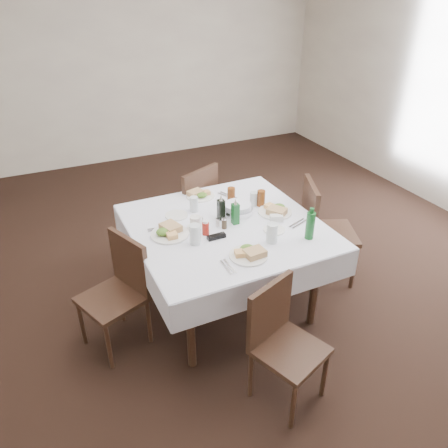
% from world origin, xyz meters
% --- Properties ---
extents(ground_plane, '(7.00, 7.00, 0.00)m').
position_xyz_m(ground_plane, '(0.00, 0.00, 0.00)').
color(ground_plane, black).
extents(room_shell, '(6.04, 7.04, 2.80)m').
position_xyz_m(room_shell, '(0.00, 0.00, 1.71)').
color(room_shell, '#BCAFA0').
rests_on(room_shell, ground).
extents(dining_table, '(1.42, 1.42, 0.76)m').
position_xyz_m(dining_table, '(-0.08, -0.18, 0.69)').
color(dining_table, '#331A11').
rests_on(dining_table, ground).
extents(chair_north, '(0.58, 0.58, 0.92)m').
position_xyz_m(chair_north, '(-0.04, 0.65, 0.53)').
color(chair_north, '#331A11').
rests_on(chair_north, ground).
extents(chair_south, '(0.50, 0.50, 0.82)m').
position_xyz_m(chair_south, '(-0.15, -1.12, 0.47)').
color(chair_south, '#331A11').
rests_on(chair_south, ground).
extents(chair_east, '(0.57, 0.57, 0.93)m').
position_xyz_m(chair_east, '(0.83, -0.17, 0.53)').
color(chair_east, '#331A11').
rests_on(chair_east, ground).
extents(chair_west, '(0.52, 0.52, 0.85)m').
position_xyz_m(chair_west, '(-0.94, -0.22, 0.49)').
color(chair_west, '#331A11').
rests_on(chair_west, ground).
extents(meal_north, '(0.24, 0.24, 0.05)m').
position_xyz_m(meal_north, '(-0.08, 0.36, 0.78)').
color(meal_north, white).
rests_on(meal_north, dining_table).
extents(meal_south, '(0.26, 0.26, 0.06)m').
position_xyz_m(meal_south, '(-0.12, -0.63, 0.78)').
color(meal_south, white).
rests_on(meal_south, dining_table).
extents(meal_east, '(0.27, 0.27, 0.06)m').
position_xyz_m(meal_east, '(0.36, -0.17, 0.79)').
color(meal_east, white).
rests_on(meal_east, dining_table).
extents(meal_west, '(0.28, 0.28, 0.06)m').
position_xyz_m(meal_west, '(-0.52, -0.13, 0.79)').
color(meal_west, white).
rests_on(meal_west, dining_table).
extents(side_plate_a, '(0.18, 0.18, 0.01)m').
position_xyz_m(side_plate_a, '(-0.38, 0.12, 0.77)').
color(side_plate_a, white).
rests_on(side_plate_a, dining_table).
extents(side_plate_b, '(0.16, 0.16, 0.01)m').
position_xyz_m(side_plate_b, '(0.21, -0.41, 0.77)').
color(side_plate_b, white).
rests_on(side_plate_b, dining_table).
extents(water_n, '(0.07, 0.07, 0.13)m').
position_xyz_m(water_n, '(-0.22, 0.14, 0.82)').
color(water_n, silver).
rests_on(water_n, dining_table).
extents(water_s, '(0.08, 0.08, 0.15)m').
position_xyz_m(water_s, '(0.11, -0.53, 0.83)').
color(water_s, silver).
rests_on(water_s, dining_table).
extents(water_e, '(0.06, 0.06, 0.12)m').
position_xyz_m(water_e, '(0.27, 0.03, 0.82)').
color(water_e, silver).
rests_on(water_e, dining_table).
extents(water_w, '(0.08, 0.08, 0.15)m').
position_xyz_m(water_w, '(-0.39, -0.32, 0.84)').
color(water_w, silver).
rests_on(water_w, dining_table).
extents(iced_tea_a, '(0.06, 0.06, 0.13)m').
position_xyz_m(iced_tea_a, '(0.12, 0.15, 0.83)').
color(iced_tea_a, brown).
rests_on(iced_tea_a, dining_table).
extents(iced_tea_b, '(0.07, 0.07, 0.14)m').
position_xyz_m(iced_tea_b, '(0.32, -0.01, 0.83)').
color(iced_tea_b, brown).
rests_on(iced_tea_b, dining_table).
extents(bread_basket, '(0.24, 0.24, 0.08)m').
position_xyz_m(bread_basket, '(0.09, -0.04, 0.80)').
color(bread_basket, silver).
rests_on(bread_basket, dining_table).
extents(oil_cruet_dark, '(0.05, 0.05, 0.21)m').
position_xyz_m(oil_cruet_dark, '(-0.08, -0.08, 0.85)').
color(oil_cruet_dark, black).
rests_on(oil_cruet_dark, dining_table).
extents(oil_cruet_green, '(0.05, 0.05, 0.21)m').
position_xyz_m(oil_cruet_green, '(-0.01, -0.18, 0.85)').
color(oil_cruet_green, '#175C24').
rests_on(oil_cruet_green, dining_table).
extents(ketchup_bottle, '(0.05, 0.05, 0.11)m').
position_xyz_m(ketchup_bottle, '(-0.28, -0.24, 0.81)').
color(ketchup_bottle, '#A01E15').
rests_on(ketchup_bottle, dining_table).
extents(salt_shaker, '(0.03, 0.03, 0.07)m').
position_xyz_m(salt_shaker, '(-0.15, -0.17, 0.79)').
color(salt_shaker, white).
rests_on(salt_shaker, dining_table).
extents(pepper_shaker, '(0.04, 0.04, 0.09)m').
position_xyz_m(pepper_shaker, '(-0.12, -0.22, 0.81)').
color(pepper_shaker, '#443725').
rests_on(pepper_shaker, dining_table).
extents(coffee_mug, '(0.14, 0.13, 0.10)m').
position_xyz_m(coffee_mug, '(-0.31, -0.12, 0.81)').
color(coffee_mug, white).
rests_on(coffee_mug, dining_table).
extents(sunglasses, '(0.14, 0.05, 0.03)m').
position_xyz_m(sunglasses, '(-0.23, -0.32, 0.78)').
color(sunglasses, black).
rests_on(sunglasses, dining_table).
extents(green_bottle, '(0.06, 0.06, 0.24)m').
position_xyz_m(green_bottle, '(0.38, -0.60, 0.87)').
color(green_bottle, '#175C24').
rests_on(green_bottle, dining_table).
extents(sugar_caddy, '(0.11, 0.09, 0.05)m').
position_xyz_m(sugar_caddy, '(0.30, -0.28, 0.79)').
color(sugar_caddy, white).
rests_on(sugar_caddy, dining_table).
extents(cutlery_n, '(0.13, 0.21, 0.01)m').
position_xyz_m(cutlery_n, '(0.14, 0.26, 0.77)').
color(cutlery_n, silver).
rests_on(cutlery_n, dining_table).
extents(cutlery_s, '(0.04, 0.17, 0.01)m').
position_xyz_m(cutlery_s, '(-0.31, -0.69, 0.77)').
color(cutlery_s, silver).
rests_on(cutlery_s, dining_table).
extents(cutlery_e, '(0.19, 0.11, 0.01)m').
position_xyz_m(cutlery_e, '(0.42, -0.40, 0.77)').
color(cutlery_e, silver).
rests_on(cutlery_e, dining_table).
extents(cutlery_w, '(0.18, 0.07, 0.01)m').
position_xyz_m(cutlery_w, '(-0.57, -0.03, 0.77)').
color(cutlery_w, silver).
rests_on(cutlery_w, dining_table).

